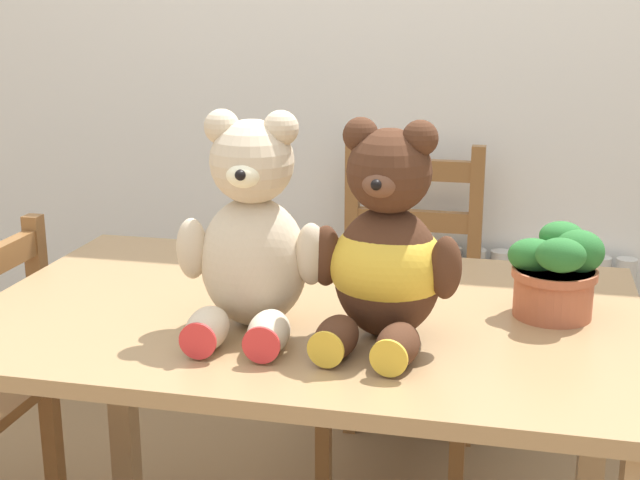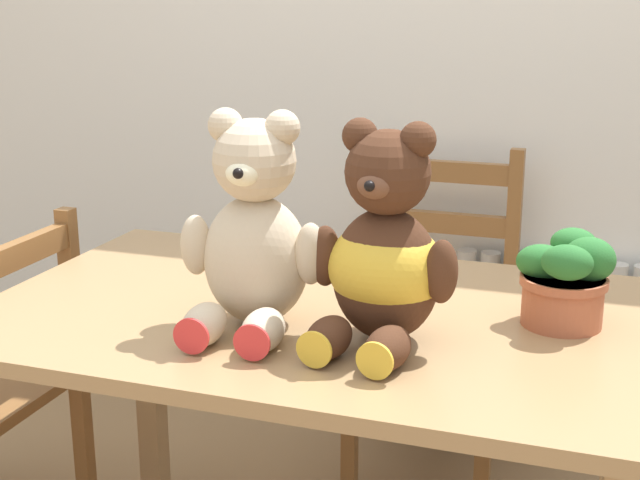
% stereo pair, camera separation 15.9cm
% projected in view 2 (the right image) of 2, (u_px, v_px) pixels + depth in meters
% --- Properties ---
extents(wall_back, '(8.00, 0.04, 2.60)m').
position_uv_depth(wall_back, '(438.00, 18.00, 2.61)').
color(wall_back, silver).
rests_on(wall_back, ground_plane).
extents(radiator, '(0.65, 0.10, 0.62)m').
position_uv_depth(radiator, '(558.00, 368.00, 2.69)').
color(radiator, beige).
rests_on(radiator, ground_plane).
extents(dining_table, '(1.29, 0.84, 0.77)m').
position_uv_depth(dining_table, '(314.00, 361.00, 1.78)').
color(dining_table, '#9E7A51').
rests_on(dining_table, ground_plane).
extents(wooden_chair_behind, '(0.41, 0.43, 0.95)m').
position_uv_depth(wooden_chair_behind, '(437.00, 323.00, 2.56)').
color(wooden_chair_behind, brown).
rests_on(wooden_chair_behind, ground_plane).
extents(teddy_bear_left, '(0.28, 0.28, 0.40)m').
position_uv_depth(teddy_bear_left, '(253.00, 235.00, 1.62)').
color(teddy_bear_left, beige).
rests_on(teddy_bear_left, dining_table).
extents(teddy_bear_right, '(0.28, 0.29, 0.39)m').
position_uv_depth(teddy_bear_right, '(384.00, 255.00, 1.55)').
color(teddy_bear_right, '#472819').
rests_on(teddy_bear_right, dining_table).
extents(potted_plant, '(0.18, 0.17, 0.17)m').
position_uv_depth(potted_plant, '(566.00, 280.00, 1.64)').
color(potted_plant, '#B25B3D').
rests_on(potted_plant, dining_table).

